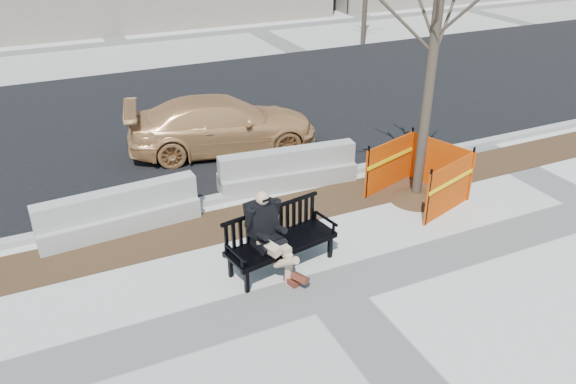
{
  "coord_description": "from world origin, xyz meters",
  "views": [
    {
      "loc": [
        -3.71,
        -6.44,
        5.68
      ],
      "look_at": [
        -0.03,
        1.49,
        1.06
      ],
      "focal_mm": 35.63,
      "sensor_mm": 36.0,
      "label": 1
    }
  ],
  "objects_px": {
    "seated_man": "(267,270)",
    "sedan": "(224,149)",
    "jersey_barrier_left": "(122,230)",
    "tree_fence": "(416,199)",
    "bench": "(282,266)",
    "jersey_barrier_right": "(288,185)"
  },
  "relations": [
    {
      "from": "tree_fence",
      "to": "jersey_barrier_right",
      "type": "bearing_deg",
      "value": 142.08
    },
    {
      "from": "bench",
      "to": "jersey_barrier_left",
      "type": "bearing_deg",
      "value": 123.02
    },
    {
      "from": "bench",
      "to": "jersey_barrier_right",
      "type": "distance_m",
      "value": 3.04
    },
    {
      "from": "sedan",
      "to": "jersey_barrier_left",
      "type": "relative_size",
      "value": 1.53
    },
    {
      "from": "sedan",
      "to": "jersey_barrier_left",
      "type": "bearing_deg",
      "value": 143.95
    },
    {
      "from": "tree_fence",
      "to": "jersey_barrier_right",
      "type": "distance_m",
      "value": 2.74
    },
    {
      "from": "tree_fence",
      "to": "jersey_barrier_left",
      "type": "relative_size",
      "value": 1.98
    },
    {
      "from": "tree_fence",
      "to": "jersey_barrier_right",
      "type": "relative_size",
      "value": 1.97
    },
    {
      "from": "seated_man",
      "to": "jersey_barrier_right",
      "type": "distance_m",
      "value": 3.16
    },
    {
      "from": "tree_fence",
      "to": "sedan",
      "type": "relative_size",
      "value": 1.3
    },
    {
      "from": "seated_man",
      "to": "sedan",
      "type": "distance_m",
      "value": 5.24
    },
    {
      "from": "bench",
      "to": "jersey_barrier_left",
      "type": "xyz_separation_m",
      "value": [
        -2.25,
        2.37,
        0.0
      ]
    },
    {
      "from": "sedan",
      "to": "jersey_barrier_right",
      "type": "xyz_separation_m",
      "value": [
        0.61,
        -2.44,
        0.0
      ]
    },
    {
      "from": "jersey_barrier_left",
      "to": "seated_man",
      "type": "bearing_deg",
      "value": -53.67
    },
    {
      "from": "bench",
      "to": "tree_fence",
      "type": "bearing_deg",
      "value": 5.61
    },
    {
      "from": "bench",
      "to": "tree_fence",
      "type": "relative_size",
      "value": 0.33
    },
    {
      "from": "seated_man",
      "to": "sedan",
      "type": "height_order",
      "value": "seated_man"
    },
    {
      "from": "jersey_barrier_left",
      "to": "jersey_barrier_right",
      "type": "xyz_separation_m",
      "value": [
        3.63,
        0.34,
        0.0
      ]
    },
    {
      "from": "seated_man",
      "to": "jersey_barrier_right",
      "type": "xyz_separation_m",
      "value": [
        1.63,
        2.7,
        0.0
      ]
    },
    {
      "from": "seated_man",
      "to": "tree_fence",
      "type": "distance_m",
      "value": 3.93
    },
    {
      "from": "bench",
      "to": "jersey_barrier_left",
      "type": "relative_size",
      "value": 0.66
    },
    {
      "from": "bench",
      "to": "tree_fence",
      "type": "height_order",
      "value": "tree_fence"
    }
  ]
}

